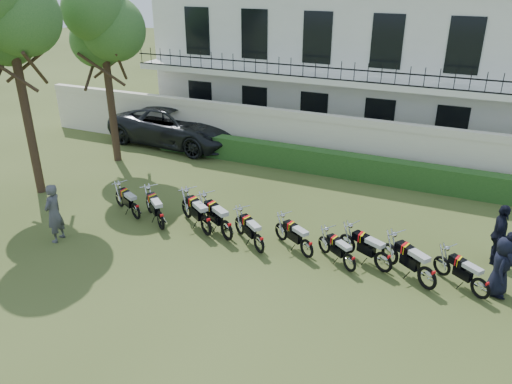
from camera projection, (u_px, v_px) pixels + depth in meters
ground at (256, 257)px, 14.90m from camera, size 100.00×100.00×0.00m
perimeter_wall at (332, 141)px, 21.08m from camera, size 30.00×0.35×2.30m
hedge at (350, 166)px, 20.33m from camera, size 18.00×0.60×1.00m
building at (369, 59)px, 25.00m from camera, size 20.40×9.60×7.40m
tree_west_mid at (7, 8)px, 16.48m from camera, size 3.40×3.20×8.82m
tree_west_near at (102, 22)px, 19.95m from camera, size 3.40×3.20×7.90m
motorcycle_0 at (135, 207)px, 16.92m from camera, size 1.68×0.94×1.00m
motorcycle_1 at (160, 216)px, 16.23m from camera, size 1.61×1.35×1.09m
motorcycle_2 at (206, 221)px, 15.87m from camera, size 1.83×1.28×1.16m
motorcycle_3 at (227, 226)px, 15.58m from camera, size 1.86×1.21×1.16m
motorcycle_4 at (259, 239)px, 14.91m from camera, size 1.55×1.24×1.03m
motorcycle_5 at (307, 244)px, 14.67m from camera, size 1.61×1.03×1.00m
motorcycle_6 at (350, 259)px, 14.01m from camera, size 1.43×1.06×0.93m
motorcycle_7 at (384, 257)px, 13.95m from camera, size 1.79×1.00×1.07m
motorcycle_8 at (428, 273)px, 13.20m from camera, size 1.71×1.32×1.12m
motorcycle_9 at (481, 284)px, 12.85m from camera, size 1.54×1.13×0.99m
suv at (177, 126)px, 24.06m from camera, size 6.79×3.47×1.84m
inspector at (54, 213)px, 15.43m from camera, size 0.55×0.75×1.91m
officer_3 at (501, 266)px, 12.92m from camera, size 0.55×0.83×1.66m
officer_4 at (508, 263)px, 12.92m from camera, size 0.75×0.93×1.80m
officer_5 at (499, 235)px, 14.25m from camera, size 0.48×1.09×1.85m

